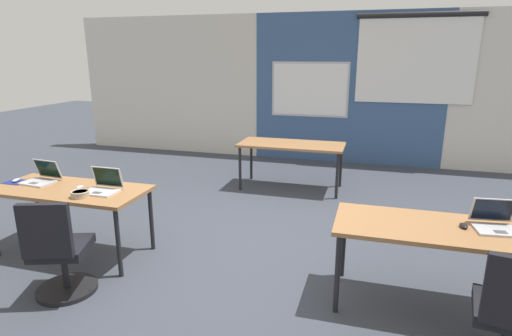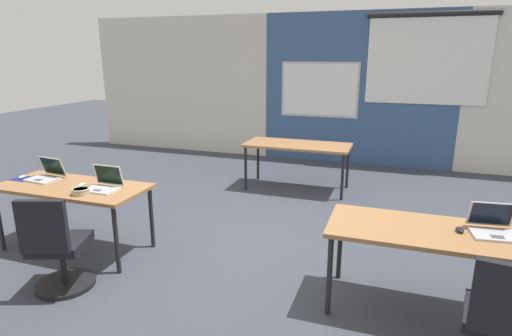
% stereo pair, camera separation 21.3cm
% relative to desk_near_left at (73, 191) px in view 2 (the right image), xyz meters
% --- Properties ---
extents(ground_plane, '(24.00, 24.00, 0.00)m').
position_rel_desk_near_left_xyz_m(ground_plane, '(1.75, 0.60, -0.66)').
color(ground_plane, '#383D47').
extents(back_wall_assembly, '(10.00, 0.27, 2.80)m').
position_rel_desk_near_left_xyz_m(back_wall_assembly, '(1.79, 4.79, 0.75)').
color(back_wall_assembly, silver).
rests_on(back_wall_assembly, ground).
extents(desk_near_left, '(1.60, 0.70, 0.72)m').
position_rel_desk_near_left_xyz_m(desk_near_left, '(0.00, 0.00, 0.00)').
color(desk_near_left, olive).
rests_on(desk_near_left, ground).
extents(desk_near_right, '(1.60, 0.70, 0.72)m').
position_rel_desk_near_left_xyz_m(desk_near_right, '(3.50, 0.00, 0.00)').
color(desk_near_right, olive).
rests_on(desk_near_right, ground).
extents(desk_far_center, '(1.60, 0.70, 0.72)m').
position_rel_desk_near_left_xyz_m(desk_far_center, '(1.75, 2.80, 0.00)').
color(desk_far_center, olive).
rests_on(desk_far_center, ground).
extents(laptop_near_left_inner, '(0.33, 0.28, 0.23)m').
position_rel_desk_near_left_xyz_m(laptop_near_left_inner, '(0.40, 0.01, 0.11)').
color(laptop_near_left_inner, silver).
rests_on(laptop_near_left_inner, desk_near_left).
extents(mouse_near_left_inner, '(0.06, 0.10, 0.03)m').
position_rel_desk_near_left_xyz_m(mouse_near_left_inner, '(0.12, 0.02, 0.08)').
color(mouse_near_left_inner, '#B2B2B7').
rests_on(mouse_near_left_inner, desk_near_left).
extents(chair_near_left_inner, '(0.56, 0.61, 0.92)m').
position_rel_desk_near_left_xyz_m(chair_near_left_inner, '(0.45, -0.72, -0.28)').
color(chair_near_left_inner, black).
rests_on(chair_near_left_inner, ground).
extents(laptop_near_left_end, '(0.36, 0.33, 0.23)m').
position_rel_desk_near_left_xyz_m(laptop_near_left_end, '(-0.43, 0.10, 0.11)').
color(laptop_near_left_end, '#B7B7BC').
rests_on(laptop_near_left_end, desk_near_left).
extents(mousepad_near_left_end, '(0.22, 0.19, 0.00)m').
position_rel_desk_near_left_xyz_m(mousepad_near_left_end, '(-0.69, 0.02, 0.06)').
color(mousepad_near_left_end, navy).
rests_on(mousepad_near_left_end, desk_near_left).
extents(mouse_near_left_end, '(0.07, 0.11, 0.03)m').
position_rel_desk_near_left_xyz_m(mouse_near_left_end, '(-0.69, 0.02, 0.08)').
color(mouse_near_left_end, '#B2B2B7').
rests_on(mouse_near_left_end, mousepad_near_left_end).
extents(laptop_near_right_end, '(0.36, 0.34, 0.23)m').
position_rel_desk_near_left_xyz_m(laptop_near_right_end, '(3.93, 0.08, 0.11)').
color(laptop_near_right_end, '#B7B7BC').
rests_on(laptop_near_right_end, desk_near_right).
extents(mouse_near_right_end, '(0.07, 0.11, 0.03)m').
position_rel_desk_near_left_xyz_m(mouse_near_right_end, '(3.69, 0.03, 0.08)').
color(mouse_near_right_end, black).
rests_on(mouse_near_right_end, desk_near_right).
extents(chair_near_right_end, '(0.52, 0.57, 0.92)m').
position_rel_desk_near_left_xyz_m(chair_near_right_end, '(3.89, -0.68, -0.28)').
color(chair_near_right_end, black).
rests_on(chair_near_right_end, ground).
extents(snack_bowl, '(0.18, 0.18, 0.06)m').
position_rel_desk_near_left_xyz_m(snack_bowl, '(0.29, -0.19, 0.10)').
color(snack_bowl, tan).
rests_on(snack_bowl, desk_near_left).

